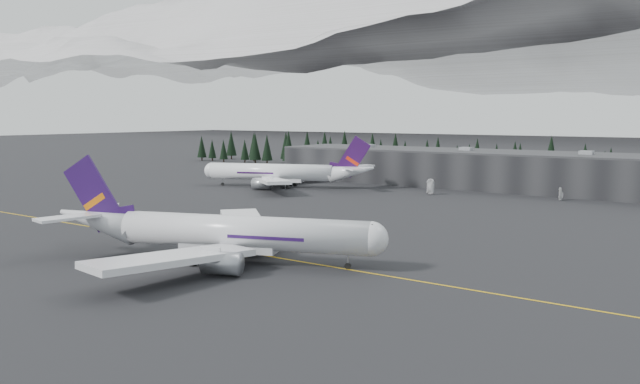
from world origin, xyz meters
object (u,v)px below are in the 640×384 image
Objects in this scene: terminal at (493,169)px; gse_vehicle_b at (561,198)px; jet_main at (215,232)px; gse_vehicle_a at (431,192)px; jet_parked at (286,173)px.

terminal is 41.12× the size of gse_vehicle_b.
jet_main is 104.57m from gse_vehicle_a.
jet_parked is at bearing 101.60° from jet_main.
jet_main is 15.14× the size of gse_vehicle_b.
terminal reaches higher than gse_vehicle_a.
terminal is 2.68× the size of jet_parked.
jet_parked is 15.36× the size of gse_vehicle_b.
terminal reaches higher than gse_vehicle_b.
jet_parked is (-59.22, -40.90, -1.18)m from terminal.
jet_parked reaches higher than jet_main.
jet_main is 117.34m from gse_vehicle_b.
jet_main is 110.36m from jet_parked.
gse_vehicle_a is at bearing -106.84° from terminal.
jet_parked is at bearing -101.27° from gse_vehicle_b.
jet_parked is 11.80× the size of gse_vehicle_a.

